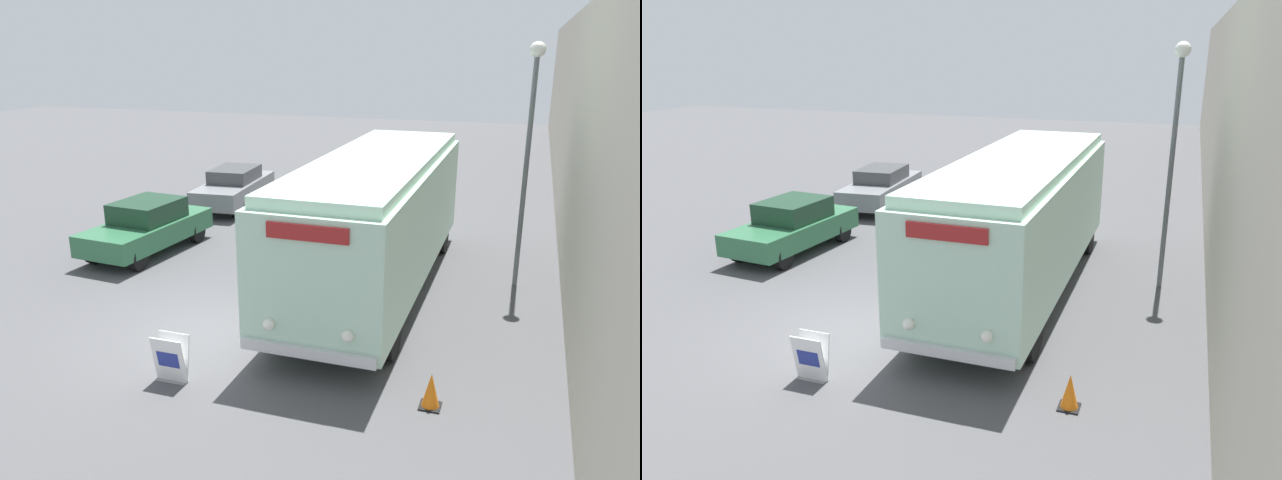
{
  "view_description": "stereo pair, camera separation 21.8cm",
  "coord_description": "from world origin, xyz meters",
  "views": [
    {
      "loc": [
        6.16,
        -10.62,
        5.85
      ],
      "look_at": [
        2.14,
        1.18,
        1.93
      ],
      "focal_mm": 35.0,
      "sensor_mm": 36.0,
      "label": 1
    },
    {
      "loc": [
        6.36,
        -10.55,
        5.85
      ],
      "look_at": [
        2.14,
        1.18,
        1.93
      ],
      "focal_mm": 35.0,
      "sensor_mm": 36.0,
      "label": 2
    }
  ],
  "objects": [
    {
      "name": "parked_car_mid",
      "position": [
        -4.25,
        9.98,
        0.75
      ],
      "size": [
        2.06,
        4.56,
        1.46
      ],
      "rotation": [
        0.0,
        0.0,
        0.08
      ],
      "color": "black",
      "rests_on": "ground_plane"
    },
    {
      "name": "sign_board",
      "position": [
        0.37,
        -1.96,
        0.43
      ],
      "size": [
        0.62,
        0.34,
        0.89
      ],
      "color": "gray",
      "rests_on": "ground_plane"
    },
    {
      "name": "vintage_bus",
      "position": [
        2.74,
        3.59,
        1.89
      ],
      "size": [
        2.67,
        9.81,
        3.33
      ],
      "color": "black",
      "rests_on": "ground_plane"
    },
    {
      "name": "streetlamp",
      "position": [
        6.08,
        4.96,
        3.88
      ],
      "size": [
        0.36,
        0.36,
        5.92
      ],
      "color": "#595E60",
      "rests_on": "ground_plane"
    },
    {
      "name": "ground_plane",
      "position": [
        0.0,
        0.0,
        0.0
      ],
      "size": [
        80.0,
        80.0,
        0.0
      ],
      "primitive_type": "plane",
      "color": "#4C4C4F"
    },
    {
      "name": "traffic_cone",
      "position": [
        4.95,
        -1.32,
        0.31
      ],
      "size": [
        0.36,
        0.36,
        0.63
      ],
      "color": "black",
      "rests_on": "ground_plane"
    },
    {
      "name": "building_wall_right",
      "position": [
        7.33,
        10.0,
        3.43
      ],
      "size": [
        0.3,
        60.0,
        6.87
      ],
      "color": "beige",
      "rests_on": "ground_plane"
    },
    {
      "name": "parked_car_near",
      "position": [
        -4.25,
        4.28,
        0.78
      ],
      "size": [
        2.15,
        4.3,
        1.53
      ],
      "rotation": [
        0.0,
        0.0,
        -0.08
      ],
      "color": "black",
      "rests_on": "ground_plane"
    }
  ]
}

